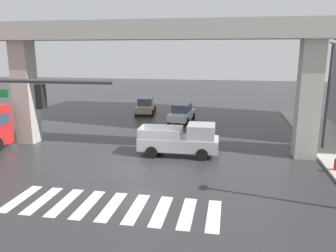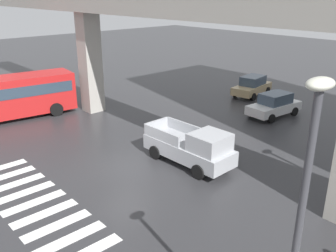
# 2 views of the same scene
# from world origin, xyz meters

# --- Properties ---
(ground_plane) EXTENTS (120.00, 120.00, 0.00)m
(ground_plane) POSITION_xyz_m (0.00, 0.00, 0.00)
(ground_plane) COLOR #2D2D30
(crosswalk_stripes) EXTENTS (9.35, 2.80, 0.01)m
(crosswalk_stripes) POSITION_xyz_m (-0.00, -4.85, 0.01)
(crosswalk_stripes) COLOR silver
(crosswalk_stripes) RESTS_ON ground
(elevated_overpass) EXTENTS (52.86, 2.12, 8.50)m
(elevated_overpass) POSITION_xyz_m (0.00, 4.01, 7.24)
(elevated_overpass) COLOR #ADA89E
(elevated_overpass) RESTS_ON ground
(pickup_truck) EXTENTS (5.14, 2.17, 2.08)m
(pickup_truck) POSITION_xyz_m (2.02, 2.92, 0.99)
(pickup_truck) COLOR #A8AAAF
(pickup_truck) RESTS_ON ground
(sedan_white) EXTENTS (2.28, 4.45, 1.72)m
(sedan_white) POSITION_xyz_m (0.45, 13.11, 0.85)
(sedan_white) COLOR silver
(sedan_white) RESTS_ON ground
(sedan_tan) EXTENTS (2.40, 4.50, 1.72)m
(sedan_tan) POSITION_xyz_m (-3.98, 16.59, 0.85)
(sedan_tan) COLOR tan
(sedan_tan) RESTS_ON ground
(street_lamp_near_corner) EXTENTS (0.44, 0.70, 7.24)m
(street_lamp_near_corner) POSITION_xyz_m (11.21, -3.53, 4.56)
(street_lamp_near_corner) COLOR #38383D
(street_lamp_near_corner) RESTS_ON ground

